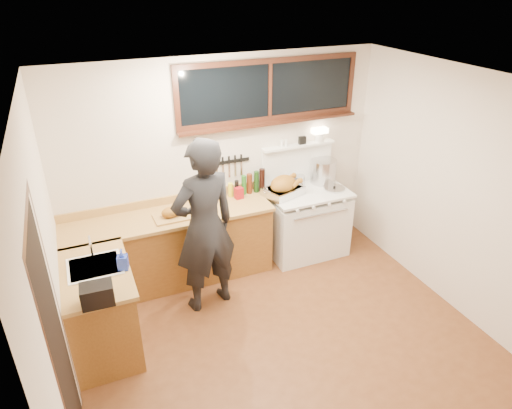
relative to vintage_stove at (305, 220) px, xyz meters
name	(u,v)px	position (x,y,z in m)	size (l,w,h in m)	color
ground_plane	(283,338)	(-1.00, -1.41, -0.48)	(4.00, 3.50, 0.02)	#5E3218
room_shell	(289,195)	(-1.00, -1.41, 1.18)	(4.10, 3.60, 2.65)	beige
counter_back	(171,248)	(-1.80, 0.04, -0.01)	(2.44, 0.64, 1.00)	brown
counter_left	(101,309)	(-2.70, -0.79, -0.02)	(0.64, 1.09, 0.90)	brown
sink_unit	(96,271)	(-2.68, -0.71, 0.38)	(0.50, 0.45, 0.37)	white
vintage_stove	(305,220)	(0.00, 0.00, 0.00)	(1.02, 0.74, 1.61)	white
back_window	(270,98)	(-0.40, 0.31, 1.59)	(2.32, 0.13, 0.77)	black
left_doorway	(61,351)	(-2.99, -1.96, 0.62)	(0.02, 1.04, 2.17)	black
knife_strip	(231,162)	(-0.92, 0.32, 0.84)	(0.46, 0.03, 0.28)	black
man	(205,227)	(-1.54, -0.55, 0.52)	(0.81, 0.61, 1.98)	black
soap_bottle	(122,259)	(-2.43, -0.85, 0.54)	(0.12, 0.12, 0.21)	#2238AC
toaster	(97,294)	(-2.70, -1.28, 0.52)	(0.28, 0.20, 0.18)	black
cutting_board	(171,214)	(-1.78, -0.04, 0.48)	(0.39, 0.29, 0.14)	#B38747
roast_turkey	(284,187)	(-0.33, 0.01, 0.53)	(0.55, 0.47, 0.25)	silver
stockpot	(323,171)	(0.32, 0.15, 0.59)	(0.44, 0.44, 0.32)	silver
saucepan	(299,180)	(-0.01, 0.22, 0.49)	(0.21, 0.29, 0.12)	silver
pot_lid	(334,188)	(0.34, -0.10, 0.44)	(0.32, 0.32, 0.04)	silver
coffee_tin	(239,193)	(-0.89, 0.13, 0.50)	(0.11, 0.09, 0.14)	maroon
pitcher	(204,198)	(-1.33, 0.13, 0.52)	(0.12, 0.12, 0.18)	white
bottle_cluster	(250,184)	(-0.70, 0.22, 0.56)	(0.49, 0.07, 0.30)	black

